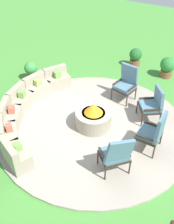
# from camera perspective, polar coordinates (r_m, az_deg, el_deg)

# --- Properties ---
(ground_plane) EXTENTS (24.00, 24.00, 0.00)m
(ground_plane) POSITION_cam_1_polar(r_m,az_deg,el_deg) (7.30, 1.35, -3.27)
(ground_plane) COLOR #478C38
(patio_circle) EXTENTS (5.21, 5.21, 0.06)m
(patio_circle) POSITION_cam_1_polar(r_m,az_deg,el_deg) (7.28, 1.36, -3.10)
(patio_circle) COLOR #9E9384
(patio_circle) RESTS_ON ground_plane
(fire_pit) EXTENTS (0.98, 0.98, 0.73)m
(fire_pit) POSITION_cam_1_polar(r_m,az_deg,el_deg) (7.07, 1.39, -1.17)
(fire_pit) COLOR #9E937F
(fire_pit) RESTS_ON patio_circle
(curved_stone_bench) EXTENTS (3.96, 2.10, 0.71)m
(curved_stone_bench) POSITION_cam_1_polar(r_m,az_deg,el_deg) (7.55, -13.04, 0.65)
(curved_stone_bench) COLOR #9E937F
(curved_stone_bench) RESTS_ON patio_circle
(lounge_chair_front_left) EXTENTS (0.81, 0.85, 1.13)m
(lounge_chair_front_left) POSITION_cam_1_polar(r_m,az_deg,el_deg) (5.75, 6.35, -9.11)
(lounge_chair_front_left) COLOR #2D2319
(lounge_chair_front_left) RESTS_ON patio_circle
(lounge_chair_front_right) EXTENTS (0.62, 0.55, 1.11)m
(lounge_chair_front_right) POSITION_cam_1_polar(r_m,az_deg,el_deg) (6.42, 14.28, -4.20)
(lounge_chair_front_right) COLOR #2D2319
(lounge_chair_front_right) RESTS_ON patio_circle
(lounge_chair_back_left) EXTENTS (0.81, 0.80, 1.03)m
(lounge_chair_back_left) POSITION_cam_1_polar(r_m,az_deg,el_deg) (7.36, 14.16, 1.80)
(lounge_chair_back_left) COLOR #2D2319
(lounge_chair_back_left) RESTS_ON patio_circle
(lounge_chair_back_right) EXTENTS (0.65, 0.68, 1.14)m
(lounge_chair_back_right) POSITION_cam_1_polar(r_m,az_deg,el_deg) (8.05, 8.59, 6.39)
(lounge_chair_back_right) COLOR #2D2319
(lounge_chair_back_right) RESTS_ON patio_circle
(potted_plant_1) EXTENTS (0.44, 0.44, 0.68)m
(potted_plant_1) POSITION_cam_1_polar(r_m,az_deg,el_deg) (9.36, -12.16, 8.95)
(potted_plant_1) COLOR brown
(potted_plant_1) RESTS_ON ground_plane
(potted_plant_2) EXTENTS (0.53, 0.53, 0.75)m
(potted_plant_2) POSITION_cam_1_polar(r_m,az_deg,el_deg) (9.76, 17.16, 9.49)
(potted_plant_2) COLOR brown
(potted_plant_2) RESTS_ON ground_plane
(potted_plant_3) EXTENTS (0.47, 0.47, 0.71)m
(potted_plant_3) POSITION_cam_1_polar(r_m,az_deg,el_deg) (10.22, 10.52, 11.74)
(potted_plant_3) COLOR brown
(potted_plant_3) RESTS_ON ground_plane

